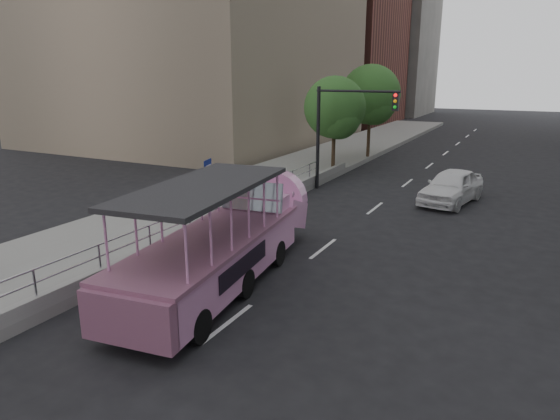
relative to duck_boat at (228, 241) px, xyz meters
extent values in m
plane|color=black|center=(0.51, -0.38, -1.14)|extent=(160.00, 160.00, 0.00)
cube|color=gray|center=(-5.24, 9.62, -0.99)|extent=(5.50, 80.00, 0.30)
cube|color=#9B9B96|center=(-2.61, 1.62, -0.66)|extent=(0.24, 30.00, 0.36)
cylinder|color=silver|center=(-2.61, -4.38, -0.13)|extent=(0.07, 0.07, 0.70)
cylinder|color=silver|center=(-2.61, -2.38, -0.13)|extent=(0.07, 0.07, 0.70)
cylinder|color=silver|center=(-2.61, -0.38, -0.13)|extent=(0.07, 0.07, 0.70)
cylinder|color=silver|center=(-2.61, 1.62, -0.13)|extent=(0.07, 0.07, 0.70)
cylinder|color=silver|center=(-2.61, 3.62, -0.13)|extent=(0.07, 0.07, 0.70)
cylinder|color=silver|center=(-2.61, 5.62, -0.13)|extent=(0.07, 0.07, 0.70)
cylinder|color=silver|center=(-2.61, 7.62, -0.13)|extent=(0.07, 0.07, 0.70)
cylinder|color=silver|center=(-2.61, 9.62, -0.13)|extent=(0.07, 0.07, 0.70)
cylinder|color=silver|center=(-2.61, 11.62, -0.13)|extent=(0.07, 0.07, 0.70)
cylinder|color=silver|center=(-2.61, 1.62, -0.13)|extent=(0.06, 22.00, 0.06)
cylinder|color=silver|center=(-2.61, 1.62, 0.20)|extent=(0.06, 22.00, 0.06)
cylinder|color=black|center=(-0.53, -3.64, -0.74)|extent=(0.41, 0.83, 0.80)
cylinder|color=black|center=(1.41, -3.40, -0.74)|extent=(0.41, 0.83, 0.80)
cylinder|color=black|center=(-0.84, -1.17, -0.74)|extent=(0.41, 0.83, 0.80)
cylinder|color=black|center=(1.10, -0.93, -0.74)|extent=(0.41, 0.83, 0.80)
cylinder|color=black|center=(-1.15, 1.30, -0.74)|extent=(0.41, 0.83, 0.80)
cylinder|color=black|center=(0.79, 1.54, -0.74)|extent=(0.41, 0.83, 0.80)
cube|color=#CF83B7|center=(0.11, -0.88, -0.23)|extent=(3.11, 7.51, 1.11)
cube|color=#CF83B7|center=(-0.42, 3.36, -0.01)|extent=(2.39, 2.14, 1.39)
cylinder|color=#CF83B7|center=(-0.51, 4.11, 0.26)|extent=(2.15, 0.88, 2.09)
cube|color=#854D6A|center=(0.58, -4.62, -0.23)|extent=(2.24, 0.58, 1.11)
cube|color=#854D6A|center=(0.11, -0.88, 0.38)|extent=(3.25, 7.78, 0.11)
cube|color=black|center=(0.15, -1.23, 1.87)|extent=(3.06, 6.11, 0.12)
cube|color=gray|center=(-0.23, 1.81, 0.92)|extent=(2.05, 0.44, 0.93)
cube|color=#CF83B7|center=(-0.28, 2.21, 0.65)|extent=(2.05, 1.12, 0.44)
imported|color=white|center=(4.33, 12.21, -0.36)|extent=(2.67, 4.85, 1.56)
cylinder|color=black|center=(-2.48, 2.62, 0.19)|extent=(0.09, 0.09, 2.67)
cube|color=navy|center=(-2.48, 2.62, 1.31)|extent=(0.18, 0.65, 0.96)
cube|color=white|center=(-2.45, 2.62, 1.31)|extent=(0.11, 0.42, 0.59)
cylinder|color=black|center=(-2.39, 12.12, 1.46)|extent=(0.18, 0.18, 5.20)
cylinder|color=black|center=(-0.39, 12.12, 3.86)|extent=(4.20, 0.12, 0.12)
cube|color=black|center=(1.51, 12.12, 3.41)|extent=(0.28, 0.22, 0.85)
sphere|color=red|center=(1.51, 11.99, 3.71)|extent=(0.16, 0.16, 0.16)
cylinder|color=#332417|center=(-2.89, 15.62, 0.40)|extent=(0.22, 0.22, 3.08)
sphere|color=#325B24|center=(-2.89, 15.62, 2.82)|extent=(3.52, 3.52, 3.52)
sphere|color=#325B24|center=(-2.49, 15.32, 2.27)|extent=(2.42, 2.42, 2.42)
cylinder|color=#332417|center=(-2.69, 21.62, 0.59)|extent=(0.22, 0.22, 3.47)
sphere|color=#325B24|center=(-2.69, 21.62, 3.32)|extent=(3.97, 3.97, 3.97)
sphere|color=#325B24|center=(-2.29, 21.32, 2.70)|extent=(2.73, 2.73, 2.73)
cube|color=brown|center=(-17.49, 47.62, 11.86)|extent=(18.00, 16.00, 26.00)
cube|color=gray|center=(-15.49, 63.62, 8.86)|extent=(16.00, 14.00, 20.00)
camera|label=1|loc=(7.64, -11.43, 4.68)|focal=32.00mm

